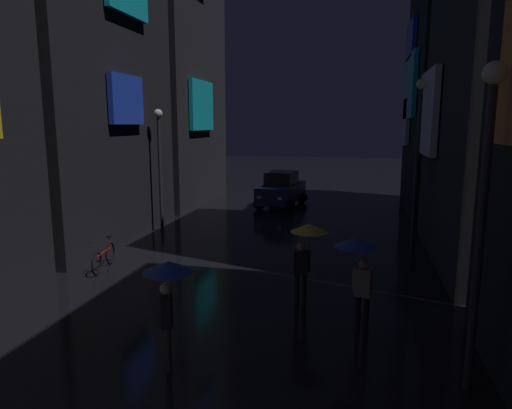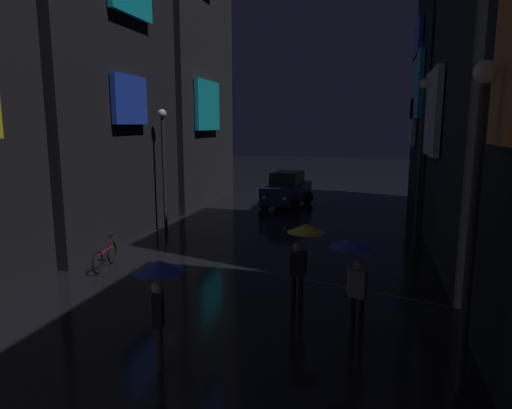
% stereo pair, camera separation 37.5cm
% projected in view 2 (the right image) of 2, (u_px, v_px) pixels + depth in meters
% --- Properties ---
extents(building_left_mid, '(4.25, 8.29, 17.19)m').
position_uv_depth(building_left_mid, '(77.00, 11.00, 16.95)').
color(building_left_mid, black).
rests_on(building_left_mid, ground).
extents(building_left_far, '(4.25, 8.00, 16.63)m').
position_uv_depth(building_left_far, '(176.00, 54.00, 25.43)').
color(building_left_far, '#232328').
rests_on(building_left_far, ground).
extents(building_right_far, '(4.25, 7.97, 14.32)m').
position_uv_depth(building_right_far, '(464.00, 67.00, 21.95)').
color(building_right_far, black).
rests_on(building_right_far, ground).
extents(pedestrian_near_crossing_blue, '(0.90, 0.90, 2.12)m').
position_uv_depth(pedestrian_near_crossing_blue, '(353.00, 259.00, 9.56)').
color(pedestrian_near_crossing_blue, black).
rests_on(pedestrian_near_crossing_blue, ground).
extents(pedestrian_far_right_blue, '(0.90, 0.90, 2.12)m').
position_uv_depth(pedestrian_far_right_blue, '(159.00, 284.00, 8.09)').
color(pedestrian_far_right_blue, '#38332D').
rests_on(pedestrian_far_right_blue, ground).
extents(pedestrian_foreground_left_yellow, '(0.90, 0.90, 2.12)m').
position_uv_depth(pedestrian_foreground_left_yellow, '(303.00, 243.00, 10.91)').
color(pedestrian_foreground_left_yellow, black).
rests_on(pedestrian_foreground_left_yellow, ground).
extents(bicycle_parked_at_storefront, '(0.37, 1.80, 0.96)m').
position_uv_depth(bicycle_parked_at_storefront, '(105.00, 256.00, 14.31)').
color(bicycle_parked_at_storefront, black).
rests_on(bicycle_parked_at_storefront, ground).
extents(car_distant, '(2.60, 4.30, 1.92)m').
position_uv_depth(car_distant, '(287.00, 190.00, 24.94)').
color(car_distant, navy).
rests_on(car_distant, ground).
extents(streetlamp_left_far, '(0.36, 0.36, 5.07)m').
position_uv_depth(streetlamp_left_far, '(163.00, 155.00, 18.85)').
color(streetlamp_left_far, '#2D2D33').
rests_on(streetlamp_left_far, ground).
extents(streetlamp_right_far, '(0.36, 0.36, 5.98)m').
position_uv_depth(streetlamp_right_far, '(421.00, 147.00, 15.70)').
color(streetlamp_right_far, '#2D2D33').
rests_on(streetlamp_right_far, ground).
extents(streetlamp_right_near, '(0.36, 0.36, 5.41)m').
position_uv_depth(streetlamp_right_near, '(475.00, 194.00, 7.11)').
color(streetlamp_right_near, '#2D2D33').
rests_on(streetlamp_right_near, ground).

